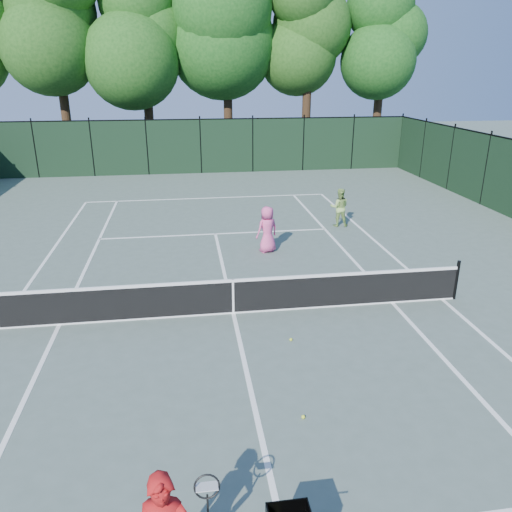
{
  "coord_description": "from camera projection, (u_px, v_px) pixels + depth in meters",
  "views": [
    {
      "loc": [
        -1.04,
        -10.97,
        5.62
      ],
      "look_at": [
        0.71,
        1.0,
        1.1
      ],
      "focal_mm": 35.0,
      "sensor_mm": 36.0,
      "label": 1
    }
  ],
  "objects": [
    {
      "name": "ground",
      "position": [
        233.0,
        313.0,
        12.27
      ],
      "size": [
        90.0,
        90.0,
        0.0
      ],
      "primitive_type": "plane",
      "color": "#4E5F55",
      "rests_on": "ground"
    },
    {
      "name": "sideline_doubles_right",
      "position": [
        442.0,
        299.0,
        13.02
      ],
      "size": [
        0.1,
        23.77,
        0.01
      ],
      "primitive_type": "cube",
      "color": "white",
      "rests_on": "ground"
    },
    {
      "name": "sideline_singles_left",
      "position": [
        59.0,
        325.0,
        11.72
      ],
      "size": [
        0.1,
        23.77,
        0.01
      ],
      "primitive_type": "cube",
      "color": "white",
      "rests_on": "ground"
    },
    {
      "name": "sideline_singles_right",
      "position": [
        392.0,
        303.0,
        12.83
      ],
      "size": [
        0.1,
        23.77,
        0.01
      ],
      "primitive_type": "cube",
      "color": "white",
      "rests_on": "ground"
    },
    {
      "name": "baseline_far",
      "position": [
        207.0,
        198.0,
        23.29
      ],
      "size": [
        10.97,
        0.1,
        0.01
      ],
      "primitive_type": "cube",
      "color": "white",
      "rests_on": "ground"
    },
    {
      "name": "service_line_far",
      "position": [
        215.0,
        234.0,
        18.2
      ],
      "size": [
        8.23,
        0.1,
        0.01
      ],
      "primitive_type": "cube",
      "color": "white",
      "rests_on": "ground"
    },
    {
      "name": "center_service_line",
      "position": [
        233.0,
        313.0,
        12.27
      ],
      "size": [
        0.1,
        12.8,
        0.01
      ],
      "primitive_type": "cube",
      "color": "white",
      "rests_on": "ground"
    },
    {
      "name": "tennis_net",
      "position": [
        233.0,
        296.0,
        12.11
      ],
      "size": [
        11.69,
        0.09,
        1.06
      ],
      "color": "black",
      "rests_on": "ground"
    },
    {
      "name": "fence_far",
      "position": [
        201.0,
        147.0,
        28.43
      ],
      "size": [
        24.0,
        0.05,
        3.0
      ],
      "primitive_type": "cube",
      "color": "black",
      "rests_on": "ground"
    },
    {
      "name": "tree_1",
      "position": [
        53.0,
        13.0,
        28.54
      ],
      "size": [
        6.8,
        6.8,
        13.98
      ],
      "color": "black",
      "rests_on": "ground"
    },
    {
      "name": "tree_2",
      "position": [
        143.0,
        32.0,
        29.36
      ],
      "size": [
        6.0,
        6.0,
        12.4
      ],
      "color": "black",
      "rests_on": "ground"
    },
    {
      "name": "tree_3",
      "position": [
        226.0,
        10.0,
        30.06
      ],
      "size": [
        7.0,
        7.0,
        14.45
      ],
      "color": "black",
      "rests_on": "ground"
    },
    {
      "name": "tree_4",
      "position": [
        309.0,
        26.0,
        30.39
      ],
      "size": [
        6.2,
        6.2,
        12.97
      ],
      "color": "black",
      "rests_on": "ground"
    },
    {
      "name": "tree_5",
      "position": [
        384.0,
        35.0,
        31.68
      ],
      "size": [
        5.8,
        5.8,
        12.23
      ],
      "color": "black",
      "rests_on": "ground"
    },
    {
      "name": "player_pink",
      "position": [
        267.0,
        229.0,
        16.18
      ],
      "size": [
        0.88,
        0.74,
        1.53
      ],
      "rotation": [
        0.0,
        0.0,
        3.54
      ],
      "color": "#E65191",
      "rests_on": "ground"
    },
    {
      "name": "player_green",
      "position": [
        339.0,
        207.0,
        18.91
      ],
      "size": [
        0.81,
        0.69,
        1.46
      ],
      "rotation": [
        0.0,
        0.0,
        2.92
      ],
      "color": "#91B85C",
      "rests_on": "ground"
    },
    {
      "name": "loose_ball_near_cart",
      "position": [
        303.0,
        417.0,
        8.56
      ],
      "size": [
        0.07,
        0.07,
        0.07
      ],
      "primitive_type": "sphere",
      "color": "#CCE02D",
      "rests_on": "ground"
    },
    {
      "name": "loose_ball_midcourt",
      "position": [
        291.0,
        340.0,
        11.01
      ],
      "size": [
        0.07,
        0.07,
        0.07
      ],
      "primitive_type": "sphere",
      "color": "#D0E42E",
      "rests_on": "ground"
    }
  ]
}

